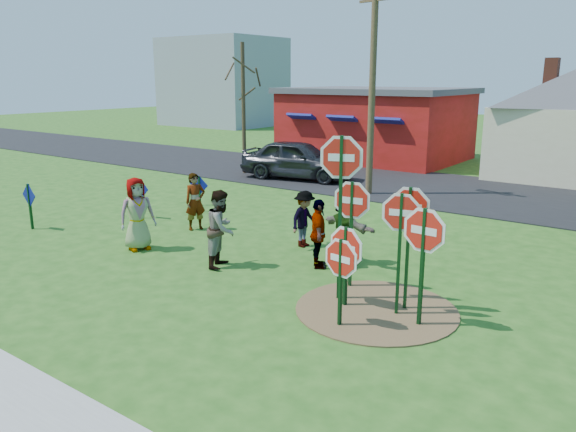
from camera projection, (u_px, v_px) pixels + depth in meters
name	position (u px, v px, depth m)	size (l,w,h in m)	color
ground	(238.00, 256.00, 14.45)	(120.00, 120.00, 0.00)	#225217
road	(420.00, 187.00, 23.45)	(120.00, 7.50, 0.04)	black
dirt_patch	(376.00, 310.00, 11.08)	(3.20, 3.20, 0.03)	brown
red_building	(376.00, 123.00, 31.22)	(9.40, 7.69, 3.90)	maroon
distant_building	(223.00, 82.00, 53.03)	(10.00, 8.00, 8.00)	#8C939E
stop_sign_a	(341.00, 265.00, 10.11)	(0.98, 0.14, 1.81)	#0E3415
stop_sign_b	(341.00, 176.00, 11.03)	(1.11, 0.43, 3.54)	#0E3415
stop_sign_c	(409.00, 220.00, 10.71)	(1.03, 0.22, 2.61)	#0E3415
stop_sign_d	(401.00, 223.00, 10.46)	(0.98, 0.25, 2.54)	#0E3415
stop_sign_e	(346.00, 252.00, 11.03)	(1.12, 0.25, 1.80)	#0E3415
stop_sign_f	(424.00, 239.00, 10.02)	(1.12, 0.10, 2.39)	#0E3415
stop_sign_g	(352.00, 210.00, 11.93)	(1.10, 0.20, 2.50)	#0E3415
blue_diamond_a	(30.00, 201.00, 16.81)	(0.72, 0.07, 1.40)	#0E3415
blue_diamond_b	(141.00, 194.00, 18.13)	(0.65, 0.06, 1.30)	#0E3415
blue_diamond_c	(200.00, 190.00, 19.01)	(0.64, 0.19, 1.25)	#0E3415
blue_diamond_d	(197.00, 187.00, 19.99)	(0.59, 0.21, 1.12)	#0E3415
person_a	(137.00, 214.00, 14.80)	(0.95, 0.62, 1.95)	#3F408A
person_b	(195.00, 202.00, 16.76)	(0.63, 0.41, 1.72)	#1C674E
person_c	(221.00, 228.00, 13.48)	(0.92, 0.71, 1.89)	brown
person_d	(304.00, 219.00, 15.09)	(0.99, 0.57, 1.54)	#2E2F32
person_e	(318.00, 234.00, 13.38)	(0.99, 0.41, 1.69)	#56305E
person_f	(345.00, 229.00, 13.71)	(1.63, 0.52, 1.76)	#1C5727
suv	(298.00, 159.00, 25.04)	(2.04, 5.08, 1.73)	#29292D
utility_pole	(372.00, 82.00, 20.99)	(1.98, 0.52, 8.19)	#4C3823
bare_tree_west	(243.00, 90.00, 25.82)	(1.80, 1.80, 6.02)	#382819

